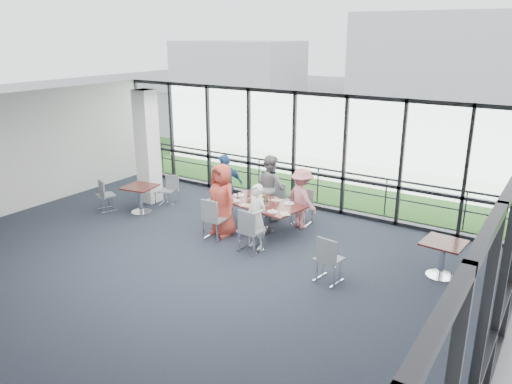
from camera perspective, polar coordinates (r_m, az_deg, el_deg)
The scene contains 40 objects.
floor at distance 10.53m, azimuth -9.25°, elevation -8.92°, with size 12.00×10.00×0.02m, color #212632.
ceiling at distance 9.54m, azimuth -10.21°, elevation 8.57°, with size 12.00×10.00×0.04m, color white.
curtain_wall_back at distance 13.86m, azimuth 4.35°, elevation 4.89°, with size 12.00×0.10×3.20m, color white.
curtain_wall_right at distance 7.55m, azimuth 26.74°, elevation -8.39°, with size 0.10×10.00×3.20m, color white.
structural_column at distance 14.43m, azimuth -12.30°, elevation 5.05°, with size 0.50×0.50×3.20m, color white.
apron at distance 18.67m, azimuth 11.67°, elevation 2.84°, with size 80.00×70.00×0.02m, color gray.
grass_strip at distance 16.87m, azimuth 9.15°, elevation 1.49°, with size 80.00×5.00×0.01m, color #225218.
hangar_aux at distance 42.68m, azimuth -2.12°, elevation 14.20°, with size 10.00×6.00×4.00m, color silver.
guard_rail at distance 14.65m, azimuth 5.39°, elevation 1.13°, with size 0.06×0.06×12.00m, color #2D2D33.
main_table at distance 12.12m, azimuth 0.77°, elevation -1.75°, with size 2.14×1.40×0.75m.
side_table_left at distance 13.75m, azimuth -13.11°, elevation 0.14°, with size 0.91×0.91×0.75m.
side_table_right at distance 10.58m, azimuth 20.62°, elevation -6.02°, with size 0.84×0.84×0.75m.
diner_near_left at distance 11.88m, azimuth -3.89°, elevation -0.90°, with size 0.86×0.56×1.77m, color #BF4131.
diner_near_right at distance 11.18m, azimuth 0.08°, elevation -2.82°, with size 0.54×0.40×1.49m, color white.
diner_far_left at distance 12.97m, azimuth 1.64°, elevation 0.60°, with size 0.83×0.51×1.70m, color gray.
diner_far_right at distance 12.39m, azimuth 5.24°, elevation -0.74°, with size 0.98×0.51×1.52m, color #D87B7C.
diner_end at distance 12.96m, azimuth -3.47°, elevation 0.61°, with size 1.01×0.55×1.72m, color #26528C.
chair_main_nl at distance 11.80m, azimuth -4.63°, elevation -3.08°, with size 0.48×0.48×0.98m, color slate, non-canonical shape.
chair_main_nr at distance 11.08m, azimuth -0.54°, elevation -4.44°, with size 0.48×0.48×0.99m, color slate, non-canonical shape.
chair_main_fl at distance 13.18m, azimuth 2.38°, elevation -1.07°, with size 0.42×0.42×0.85m, color slate, non-canonical shape.
chair_main_fr at distance 12.71m, azimuth 5.28°, elevation -1.82°, with size 0.42×0.42×0.86m, color slate, non-canonical shape.
chair_main_end at distance 13.13m, azimuth -4.34°, elevation -0.95°, with size 0.46×0.46×0.95m, color slate, non-canonical shape.
chair_spare_la at distance 14.22m, azimuth -16.78°, elevation -0.34°, with size 0.43×0.43×0.88m, color slate, non-canonical shape.
chair_spare_lb at distance 14.33m, azimuth -10.17°, elevation 0.15°, with size 0.40×0.40×0.82m, color slate, non-canonical shape.
chair_spare_r at distance 9.89m, azimuth 8.35°, elevation -7.60°, with size 0.47×0.47×0.95m, color slate, non-canonical shape.
plate_nl at distance 12.20m, azimuth -2.43°, elevation -1.00°, with size 0.25×0.25×0.01m, color white.
plate_nr at distance 11.46m, azimuth 1.88°, elevation -2.25°, with size 0.24×0.24×0.01m, color white.
plate_fl at distance 12.59m, azimuth 0.27°, elevation -0.38°, with size 0.24×0.24×0.01m, color white.
plate_fr at distance 12.03m, azimuth 3.79°, elevation -1.30°, with size 0.25×0.25×0.01m, color white.
plate_end at distance 12.61m, azimuth -1.95°, elevation -0.36°, with size 0.27×0.27×0.01m, color white.
tumbler_a at distance 12.07m, azimuth -0.91°, elevation -0.84°, with size 0.08×0.08×0.15m, color white.
tumbler_b at distance 11.70m, azimuth 1.21°, elevation -1.47°, with size 0.08×0.08×0.15m, color white.
tumbler_c at distance 12.15m, azimuth 1.61°, elevation -0.74°, with size 0.07×0.07×0.15m, color white.
tumbler_d at distance 12.37m, azimuth -2.23°, elevation -0.41°, with size 0.07×0.07×0.14m, color white.
menu_a at distance 11.87m, azimuth -1.00°, elevation -1.54°, with size 0.30×0.21×0.00m, color white.
menu_b at distance 11.37m, azimuth 3.30°, elevation -2.48°, with size 0.28×0.20×0.00m, color white.
menu_c at distance 12.25m, azimuth 2.26°, elevation -0.94°, with size 0.28×0.19×0.00m, color white.
condiment_caddy at distance 12.03m, azimuth 0.96°, elevation -1.19°, with size 0.10×0.07×0.04m, color black.
ketchup_bottle at distance 12.12m, azimuth 0.98°, elevation -0.69°, with size 0.06×0.06×0.18m, color maroon.
green_bottle at distance 12.01m, azimuth 0.97°, elevation -0.83°, with size 0.05×0.05×0.20m, color #2A7738.
Camera 1 is at (6.46, -6.87, 4.69)m, focal length 35.00 mm.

